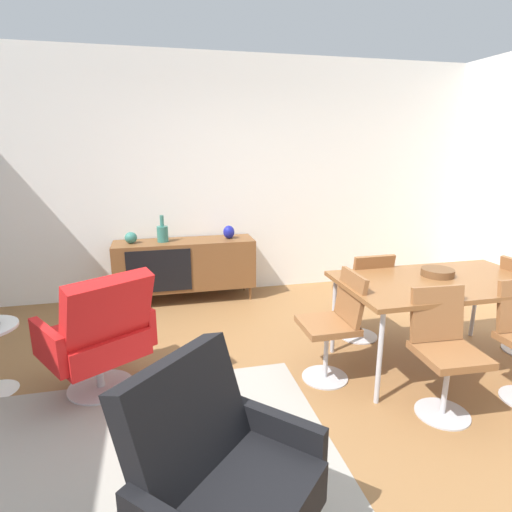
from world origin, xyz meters
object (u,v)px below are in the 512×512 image
Objects in this scene: sideboard at (185,264)px; vase_cobalt at (131,238)px; wooden_bowl_on_table at (438,272)px; dining_chair_near_window at (335,322)px; dining_chair_back_left at (364,292)px; vase_sculptural_dark at (163,233)px; armchair_black_shell at (220,478)px; dining_table at (440,285)px; lounge_chair_red at (99,334)px; dining_chair_front_left at (444,348)px; vase_ceramic_small at (229,232)px.

sideboard is 11.92× the size of vase_cobalt.
dining_chair_near_window reaches higher than wooden_bowl_on_table.
vase_cobalt is 2.59m from dining_chair_back_left.
vase_sculptural_dark is 3.37m from armchair_black_shell.
lounge_chair_red reaches higher than dining_table.
vase_sculptural_dark reaches higher than vase_cobalt.
dining_table is 1.87× the size of dining_chair_near_window.
wooden_bowl_on_table is 0.99m from dining_chair_near_window.
dining_table reaches higher than sideboard.
sideboard is 3.00m from dining_chair_front_left.
dining_table is at bearing -46.92° from sideboard.
dining_chair_front_left is at bearing -68.55° from vase_ceramic_small.
wooden_bowl_on_table is at bearing -48.86° from dining_chair_back_left.
armchair_black_shell is at bearing -146.06° from dining_table.
dining_table is at bearing -115.11° from wooden_bowl_on_table.
armchair_black_shell is (-0.62, -3.35, -0.33)m from vase_ceramic_small.
dining_chair_near_window is at bearing -173.72° from wooden_bowl_on_table.
dining_chair_front_left is at bearing -18.60° from lounge_chair_red.
armchair_black_shell is (-2.03, -1.44, -0.30)m from wooden_bowl_on_table.
vase_ceramic_small reaches higher than dining_chair_front_left.
sideboard is 2.74m from wooden_bowl_on_table.
lounge_chair_red is (-0.50, -1.81, -0.35)m from vase_sculptural_dark.
wooden_bowl_on_table is at bearing 6.28° from dining_chair_near_window.
dining_chair_back_left is at bearing 131.14° from wooden_bowl_on_table.
dining_chair_back_left is at bearing -39.45° from vase_sculptural_dark.
dining_chair_front_left reaches higher than dining_table.
dining_chair_near_window reaches higher than vase_cobalt.
dining_chair_near_window is (-0.89, 0.00, -0.23)m from dining_table.
vase_cobalt reaches higher than dining_table.
vase_ceramic_small is 0.18× the size of dining_chair_back_left.
armchair_black_shell is (-1.09, -1.33, -0.00)m from dining_chair_near_window.
dining_chair_near_window is (-0.94, -0.10, -0.30)m from wooden_bowl_on_table.
armchair_black_shell reaches higher than vase_ceramic_small.
vase_sculptural_dark is at bearing 179.54° from sideboard.
dining_chair_back_left is (1.53, -1.45, 0.03)m from sideboard.
vase_sculptural_dark is 0.32× the size of lounge_chair_red.
wooden_bowl_on_table is (1.93, -1.91, 0.33)m from sideboard.
armchair_black_shell is at bearing -154.66° from dining_chair_front_left.
vase_ceramic_small is 0.16× the size of lounge_chair_red.
vase_sculptural_dark reaches higher than vase_ceramic_small.
armchair_black_shell reaches higher than vase_cobalt.
dining_chair_front_left and dining_chair_back_left have the same top height.
lounge_chair_red is (-1.26, -1.81, -0.33)m from vase_ceramic_small.
dining_chair_near_window and dining_chair_back_left have the same top height.
armchair_black_shell is (0.49, -3.35, -0.32)m from vase_cobalt.
vase_sculptural_dark reaches higher than dining_chair_back_left.
sideboard is 1.87× the size of dining_chair_near_window.
lounge_chair_red and armchair_black_shell have the same top height.
dining_chair_front_left is (-0.40, -0.66, -0.30)m from wooden_bowl_on_table.
dining_chair_near_window is 1.74m from lounge_chair_red.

